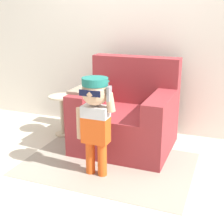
% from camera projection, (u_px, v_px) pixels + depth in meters
% --- Properties ---
extents(ground_plane, '(10.00, 10.00, 0.00)m').
position_uv_depth(ground_plane, '(107.00, 150.00, 3.55)').
color(ground_plane, beige).
extents(wall_back, '(10.00, 0.05, 2.60)m').
position_uv_depth(wall_back, '(132.00, 29.00, 3.89)').
color(wall_back, silver).
rests_on(wall_back, ground_plane).
extents(armchair, '(1.06, 0.93, 1.01)m').
position_uv_depth(armchair, '(127.00, 116.00, 3.57)').
color(armchair, maroon).
rests_on(armchair, ground_plane).
extents(person_child, '(0.39, 0.29, 0.95)m').
position_uv_depth(person_child, '(95.00, 112.00, 2.84)').
color(person_child, '#E05119').
rests_on(person_child, ground_plane).
extents(side_table, '(0.32, 0.32, 0.51)m').
position_uv_depth(side_table, '(62.00, 112.00, 3.91)').
color(side_table, beige).
rests_on(side_table, ground_plane).
extents(rug, '(1.72, 1.17, 0.01)m').
position_uv_depth(rug, '(108.00, 164.00, 3.23)').
color(rug, '#9E9384').
rests_on(rug, ground_plane).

